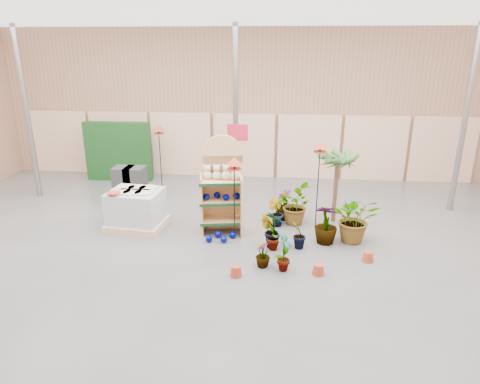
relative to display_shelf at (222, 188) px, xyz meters
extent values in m
cube|color=#4F4F4F|center=(0.12, -1.72, -1.04)|extent=(15.00, 12.00, 0.10)
cube|color=white|center=(0.12, -1.72, 3.56)|extent=(15.00, 12.00, 0.10)
cube|color=#9C7155|center=(0.12, 4.33, 1.26)|extent=(15.00, 0.10, 4.50)
cylinder|color=gray|center=(-5.38, 1.78, 1.26)|extent=(0.14, 0.14, 4.50)
cylinder|color=gray|center=(5.62, 1.78, 1.26)|extent=(0.14, 0.14, 4.50)
cylinder|color=gray|center=(0.12, 1.78, 1.26)|extent=(0.14, 0.14, 4.50)
cube|color=#D5AB8B|center=(-5.88, 4.20, 0.01)|extent=(1.90, 0.06, 2.00)
cube|color=#D5AB8B|center=(-3.88, 4.20, 0.01)|extent=(1.90, 0.06, 2.00)
cube|color=#D5AB8B|center=(-1.88, 4.20, 0.01)|extent=(1.90, 0.06, 2.00)
cube|color=#D5AB8B|center=(0.12, 4.20, 0.01)|extent=(1.90, 0.06, 2.00)
cube|color=#D5AB8B|center=(2.12, 4.20, 0.01)|extent=(1.90, 0.06, 2.00)
cube|color=#D5AB8B|center=(4.12, 4.20, 0.01)|extent=(1.90, 0.06, 2.00)
cube|color=#D5AB8B|center=(6.12, 4.20, 0.01)|extent=(1.90, 0.06, 2.00)
cube|color=tan|center=(0.00, 0.10, -0.13)|extent=(0.91, 0.22, 1.72)
cylinder|color=tan|center=(0.00, 0.10, 0.73)|extent=(0.91, 0.22, 0.91)
cube|color=tan|center=(0.00, -0.16, -0.69)|extent=(0.94, 0.64, 0.04)
cube|color=#0F3819|center=(0.00, -0.42, -0.69)|extent=(0.86, 0.17, 0.06)
cube|color=tan|center=(0.00, -0.16, -0.23)|extent=(0.94, 0.64, 0.04)
cube|color=#0F3819|center=(0.00, -0.42, -0.23)|extent=(0.86, 0.17, 0.06)
cube|color=tan|center=(0.00, -0.16, 0.22)|extent=(0.94, 0.64, 0.04)
cube|color=#0F3819|center=(0.00, -0.42, 0.22)|extent=(0.86, 0.17, 0.06)
cube|color=tan|center=(-0.43, -0.16, -0.34)|extent=(0.12, 0.51, 1.31)
cube|color=tan|center=(0.43, -0.16, -0.34)|extent=(0.12, 0.51, 1.31)
sphere|color=beige|center=(-0.30, -0.10, 0.33)|extent=(0.18, 0.18, 0.18)
sphere|color=beige|center=(-0.30, -0.10, 0.48)|extent=(0.14, 0.14, 0.14)
sphere|color=beige|center=(-0.10, -0.10, 0.34)|extent=(0.19, 0.19, 0.19)
sphere|color=beige|center=(-0.10, -0.10, 0.49)|extent=(0.14, 0.14, 0.14)
sphere|color=beige|center=(0.10, -0.10, 0.34)|extent=(0.20, 0.20, 0.20)
sphere|color=beige|center=(0.10, -0.10, 0.50)|extent=(0.14, 0.14, 0.14)
sphere|color=beige|center=(0.30, -0.10, 0.35)|extent=(0.21, 0.21, 0.21)
sphere|color=beige|center=(0.30, -0.10, 0.51)|extent=(0.14, 0.14, 0.14)
sphere|color=#000570|center=(-0.32, -0.18, -0.14)|extent=(0.15, 0.15, 0.15)
sphere|color=#000570|center=(-0.11, -0.06, -0.14)|extent=(0.15, 0.15, 0.15)
sphere|color=#000570|center=(0.11, -0.18, -0.14)|extent=(0.15, 0.15, 0.15)
sphere|color=#000570|center=(0.32, -0.06, -0.14)|extent=(0.15, 0.15, 0.15)
sphere|color=#000570|center=(-0.21, -0.67, -0.92)|extent=(0.15, 0.15, 0.15)
sphere|color=#000570|center=(-0.05, -0.43, -0.92)|extent=(0.15, 0.15, 0.15)
sphere|color=#000570|center=(0.11, -0.67, -0.92)|extent=(0.15, 0.15, 0.15)
sphere|color=#000570|center=(0.27, -0.43, -0.92)|extent=(0.15, 0.15, 0.15)
cube|color=#D5AB8B|center=(-1.98, -0.04, -0.92)|extent=(1.35, 1.17, 0.16)
cube|color=#B7BEC6|center=(-1.98, -0.04, -0.47)|extent=(1.24, 1.06, 0.73)
cylinder|color=beige|center=(-2.24, -0.19, -0.09)|extent=(0.42, 0.42, 0.04)
cylinder|color=beige|center=(-1.98, -0.19, -0.09)|extent=(0.42, 0.42, 0.04)
cylinder|color=beige|center=(-1.72, -0.19, -0.09)|extent=(0.42, 0.42, 0.04)
cylinder|color=beige|center=(-2.24, 0.12, -0.09)|extent=(0.42, 0.42, 0.04)
cylinder|color=beige|center=(-1.98, 0.12, -0.09)|extent=(0.42, 0.42, 0.04)
cylinder|color=beige|center=(-1.72, 0.12, -0.09)|extent=(0.42, 0.42, 0.04)
cube|color=#242424|center=(-2.49, 1.45, -0.74)|extent=(0.50, 0.50, 0.50)
cube|color=#242424|center=(-2.49, 1.45, -0.24)|extent=(0.50, 0.50, 0.50)
cube|color=#242424|center=(-2.79, 1.45, -0.74)|extent=(0.50, 0.50, 0.50)
cube|color=#242424|center=(-2.79, 1.45, -0.24)|extent=(0.50, 0.50, 0.50)
cube|color=#144117|center=(-3.68, 3.48, -0.09)|extent=(2.00, 0.30, 1.80)
cylinder|color=gray|center=(0.22, 1.28, 0.11)|extent=(0.05, 0.05, 2.20)
cube|color=#BA1A32|center=(0.22, 1.24, 1.01)|extent=(0.50, 0.03, 0.40)
cylinder|color=black|center=(0.32, -0.45, -0.20)|extent=(0.02, 0.02, 1.58)
cylinder|color=#AA3923|center=(0.32, -0.45, 0.59)|extent=(0.30, 0.30, 0.02)
cone|color=#AA3923|center=(0.32, -0.45, 0.76)|extent=(0.34, 0.34, 0.14)
cylinder|color=black|center=(2.12, 0.37, -0.10)|extent=(0.02, 0.02, 1.78)
cylinder|color=#AA3923|center=(2.12, 0.37, 0.79)|extent=(0.30, 0.30, 0.02)
cone|color=#AA3923|center=(2.12, 0.37, 0.96)|extent=(0.34, 0.34, 0.14)
cylinder|color=black|center=(-2.11, 2.57, -0.16)|extent=(0.02, 0.02, 1.67)
cylinder|color=#AA3923|center=(-2.11, 2.57, 0.67)|extent=(0.30, 0.30, 0.02)
cone|color=#AA3923|center=(-2.11, 2.57, 0.84)|extent=(0.34, 0.34, 0.14)
cylinder|color=brown|center=(2.56, 0.76, -0.27)|extent=(0.10, 0.10, 1.44)
imported|color=#36662C|center=(1.18, -0.89, -0.56)|extent=(0.54, 0.54, 0.87)
imported|color=#36662C|center=(1.10, -0.79, -0.62)|extent=(0.50, 0.45, 0.74)
imported|color=#36662C|center=(2.26, -0.46, -0.56)|extent=(0.57, 0.57, 0.87)
imported|color=#36662C|center=(2.84, 0.44, -0.68)|extent=(0.36, 0.40, 0.63)
imported|color=#36662C|center=(1.20, 0.35, -0.67)|extent=(0.45, 0.42, 0.66)
imported|color=#36662C|center=(1.60, 0.56, -0.53)|extent=(0.75, 0.86, 0.93)
imported|color=#36662C|center=(0.98, -1.61, -0.74)|extent=(0.29, 0.29, 0.50)
imported|color=#36662C|center=(1.37, -1.75, -0.60)|extent=(0.38, 0.47, 0.79)
imported|color=#36662C|center=(1.68, -0.80, -0.69)|extent=(0.39, 0.42, 0.60)
imported|color=#36662C|center=(2.88, -0.32, -0.47)|extent=(1.00, 0.88, 1.05)
imported|color=#36662C|center=(1.38, 0.76, -0.62)|extent=(0.54, 0.54, 0.75)
camera|label=1|loc=(1.24, -8.86, 3.03)|focal=32.00mm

